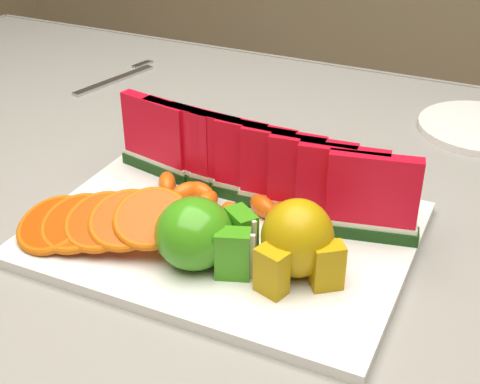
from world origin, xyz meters
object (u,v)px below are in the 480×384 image
(apple_cluster, at_px, (201,235))
(pear_cluster, at_px, (298,242))
(platter, at_px, (225,232))
(fork, at_px, (117,79))

(apple_cluster, xyz_separation_m, pear_cluster, (0.09, 0.02, 0.01))
(platter, height_order, pear_cluster, pear_cluster)
(platter, relative_size, fork, 2.06)
(pear_cluster, bearing_deg, apple_cluster, -166.63)
(fork, bearing_deg, platter, -42.89)
(pear_cluster, distance_m, fork, 0.62)
(apple_cluster, height_order, fork, apple_cluster)
(platter, bearing_deg, fork, 137.11)
(fork, bearing_deg, pear_cluster, -39.54)
(apple_cluster, distance_m, pear_cluster, 0.10)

